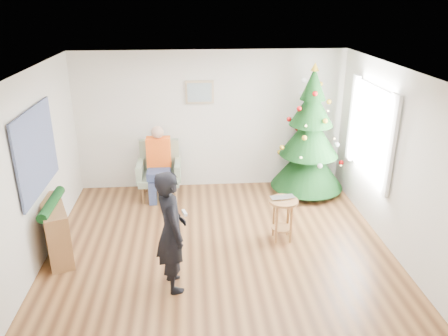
{
  "coord_description": "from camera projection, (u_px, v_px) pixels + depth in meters",
  "views": [
    {
      "loc": [
        -0.37,
        -5.42,
        3.52
      ],
      "look_at": [
        0.1,
        0.6,
        1.1
      ],
      "focal_mm": 35.0,
      "sensor_mm": 36.0,
      "label": 1
    }
  ],
  "objects": [
    {
      "name": "floor",
      "position": [
        220.0,
        253.0,
        6.35
      ],
      "size": [
        5.0,
        5.0,
        0.0
      ],
      "primitive_type": "plane",
      "color": "brown",
      "rests_on": "ground"
    },
    {
      "name": "ceiling",
      "position": [
        220.0,
        74.0,
        5.38
      ],
      "size": [
        5.0,
        5.0,
        0.0
      ],
      "primitive_type": "plane",
      "rotation": [
        3.14,
        0.0,
        0.0
      ],
      "color": "white",
      "rests_on": "wall_back"
    },
    {
      "name": "wall_back",
      "position": [
        211.0,
        121.0,
        8.18
      ],
      "size": [
        5.0,
        0.0,
        5.0
      ],
      "primitive_type": "plane",
      "rotation": [
        1.57,
        0.0,
        0.0
      ],
      "color": "silver",
      "rests_on": "floor"
    },
    {
      "name": "wall_front",
      "position": [
        242.0,
        287.0,
        3.55
      ],
      "size": [
        5.0,
        0.0,
        5.0
      ],
      "primitive_type": "plane",
      "rotation": [
        -1.57,
        0.0,
        0.0
      ],
      "color": "silver",
      "rests_on": "floor"
    },
    {
      "name": "wall_left",
      "position": [
        29.0,
        177.0,
        5.68
      ],
      "size": [
        0.0,
        5.0,
        5.0
      ],
      "primitive_type": "plane",
      "rotation": [
        1.57,
        0.0,
        1.57
      ],
      "color": "silver",
      "rests_on": "floor"
    },
    {
      "name": "wall_right",
      "position": [
        400.0,
        166.0,
        6.05
      ],
      "size": [
        0.0,
        5.0,
        5.0
      ],
      "primitive_type": "plane",
      "rotation": [
        1.57,
        0.0,
        -1.57
      ],
      "color": "silver",
      "rests_on": "floor"
    },
    {
      "name": "window_panel",
      "position": [
        371.0,
        131.0,
        6.9
      ],
      "size": [
        0.04,
        1.3,
        1.4
      ],
      "primitive_type": "cube",
      "color": "white",
      "rests_on": "wall_right"
    },
    {
      "name": "curtains",
      "position": [
        369.0,
        131.0,
        6.9
      ],
      "size": [
        0.05,
        1.75,
        1.5
      ],
      "color": "white",
      "rests_on": "wall_right"
    },
    {
      "name": "christmas_tree",
      "position": [
        310.0,
        137.0,
        7.94
      ],
      "size": [
        1.34,
        1.34,
        2.43
      ],
      "rotation": [
        0.0,
        0.0,
        -0.29
      ],
      "color": "#3F2816",
      "rests_on": "floor"
    },
    {
      "name": "stool",
      "position": [
        282.0,
        219.0,
        6.61
      ],
      "size": [
        0.44,
        0.44,
        0.67
      ],
      "rotation": [
        0.0,
        0.0,
        -0.21
      ],
      "color": "brown",
      "rests_on": "floor"
    },
    {
      "name": "laptop",
      "position": [
        284.0,
        199.0,
        6.48
      ],
      "size": [
        0.39,
        0.28,
        0.03
      ],
      "primitive_type": "imported",
      "rotation": [
        0.0,
        0.0,
        0.14
      ],
      "color": "silver",
      "rests_on": "stool"
    },
    {
      "name": "armchair",
      "position": [
        160.0,
        177.0,
        8.05
      ],
      "size": [
        0.79,
        0.71,
        1.01
      ],
      "rotation": [
        0.0,
        0.0,
        -0.0
      ],
      "color": "gray",
      "rests_on": "floor"
    },
    {
      "name": "seated_person",
      "position": [
        159.0,
        162.0,
        7.88
      ],
      "size": [
        0.43,
        0.62,
        1.33
      ],
      "rotation": [
        0.0,
        0.0,
        -0.0
      ],
      "color": "navy",
      "rests_on": "armchair"
    },
    {
      "name": "standing_man",
      "position": [
        171.0,
        231.0,
        5.36
      ],
      "size": [
        0.53,
        0.67,
        1.6
      ],
      "primitive_type": "imported",
      "rotation": [
        0.0,
        0.0,
        1.85
      ],
      "color": "black",
      "rests_on": "floor"
    },
    {
      "name": "game_controller",
      "position": [
        184.0,
        213.0,
        5.25
      ],
      "size": [
        0.07,
        0.13,
        0.04
      ],
      "primitive_type": "cube",
      "rotation": [
        0.0,
        0.0,
        0.28
      ],
      "color": "white",
      "rests_on": "standing_man"
    },
    {
      "name": "console",
      "position": [
        56.0,
        230.0,
        6.18
      ],
      "size": [
        0.65,
        1.04,
        0.8
      ],
      "primitive_type": "cube",
      "rotation": [
        0.0,
        0.0,
        0.38
      ],
      "color": "brown",
      "rests_on": "floor"
    },
    {
      "name": "garland",
      "position": [
        51.0,
        204.0,
        6.03
      ],
      "size": [
        0.14,
        0.9,
        0.14
      ],
      "primitive_type": "cylinder",
      "rotation": [
        1.57,
        0.0,
        0.0
      ],
      "color": "black",
      "rests_on": "console"
    },
    {
      "name": "tapestry",
      "position": [
        36.0,
        151.0,
        5.87
      ],
      "size": [
        0.03,
        1.5,
        1.15
      ],
      "primitive_type": "cube",
      "color": "black",
      "rests_on": "wall_left"
    },
    {
      "name": "framed_picture",
      "position": [
        200.0,
        92.0,
        7.93
      ],
      "size": [
        0.52,
        0.05,
        0.42
      ],
      "color": "tan",
      "rests_on": "wall_back"
    }
  ]
}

